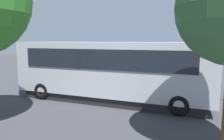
% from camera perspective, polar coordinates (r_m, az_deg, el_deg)
% --- Properties ---
extents(ground_plane, '(80.00, 80.00, 0.00)m').
position_cam_1_polar(ground_plane, '(16.06, 0.78, -3.91)').
color(ground_plane, '#38383D').
extents(tour_bus, '(10.66, 2.66, 3.25)m').
position_cam_1_polar(tour_bus, '(11.46, -0.56, -0.42)').
color(tour_bus, '#B7BABF').
rests_on(tour_bus, ground_plane).
extents(spectator_far_left, '(0.58, 0.34, 1.66)m').
position_cam_1_polar(spectator_far_left, '(13.61, 9.89, -2.01)').
color(spectator_far_left, black).
rests_on(spectator_far_left, ground_plane).
extents(spectator_left, '(0.57, 0.31, 1.81)m').
position_cam_1_polar(spectator_left, '(13.71, 4.71, -1.39)').
color(spectator_left, black).
rests_on(spectator_left, ground_plane).
extents(spectator_centre, '(0.58, 0.37, 1.82)m').
position_cam_1_polar(spectator_centre, '(14.28, 0.04, -0.96)').
color(spectator_centre, black).
rests_on(spectator_centre, ground_plane).
extents(spectator_right, '(0.57, 0.38, 1.76)m').
position_cam_1_polar(spectator_right, '(14.88, -5.54, -0.79)').
color(spectator_right, black).
rests_on(spectator_right, ground_plane).
extents(parked_motorcycle_silver, '(2.05, 0.58, 0.99)m').
position_cam_1_polar(parked_motorcycle_silver, '(13.98, -1.11, -3.71)').
color(parked_motorcycle_silver, black).
rests_on(parked_motorcycle_silver, ground_plane).
extents(parked_motorcycle_dark, '(2.05, 0.58, 0.99)m').
position_cam_1_polar(parked_motorcycle_dark, '(14.71, -9.27, -3.22)').
color(parked_motorcycle_dark, black).
rests_on(parked_motorcycle_dark, ground_plane).
extents(stunt_motorcycle, '(1.90, 0.70, 1.85)m').
position_cam_1_polar(stunt_motorcycle, '(19.07, -5.48, 1.15)').
color(stunt_motorcycle, black).
rests_on(stunt_motorcycle, ground_plane).
extents(traffic_cone, '(0.34, 0.34, 0.63)m').
position_cam_1_polar(traffic_cone, '(17.94, -3.05, -1.65)').
color(traffic_cone, orange).
rests_on(traffic_cone, ground_plane).
extents(bay_line_a, '(0.22, 4.24, 0.01)m').
position_cam_1_polar(bay_line_a, '(16.03, 9.62, -4.04)').
color(bay_line_a, white).
rests_on(bay_line_a, ground_plane).
extents(bay_line_b, '(0.24, 4.88, 0.01)m').
position_cam_1_polar(bay_line_b, '(16.79, 0.36, -3.37)').
color(bay_line_b, white).
rests_on(bay_line_b, ground_plane).
extents(bay_line_c, '(0.22, 4.34, 0.01)m').
position_cam_1_polar(bay_line_c, '(17.95, -7.89, -2.69)').
color(bay_line_c, white).
rests_on(bay_line_c, ground_plane).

